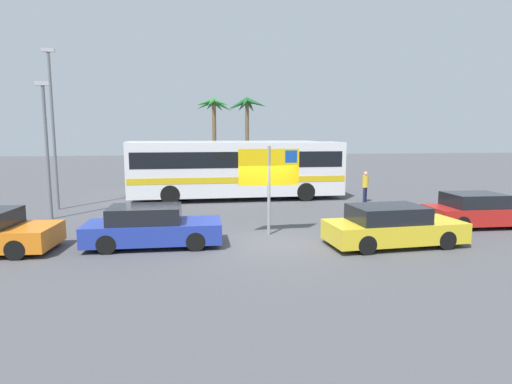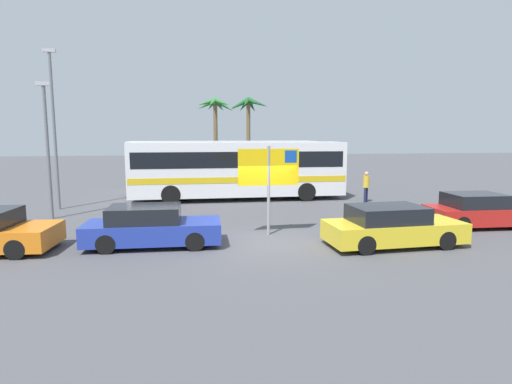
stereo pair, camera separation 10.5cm
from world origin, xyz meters
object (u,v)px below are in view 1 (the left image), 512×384
bus_front_coach (237,167)px  ferry_sign (270,171)px  car_blue (152,227)px  car_red (477,211)px  car_yellow (392,226)px  bus_rear_coach (222,163)px  pedestrian_near_sign (365,184)px

bus_front_coach → ferry_sign: bearing=-88.1°
car_blue → car_red: same height
bus_front_coach → car_yellow: bus_front_coach is taller
bus_front_coach → car_yellow: (3.92, -10.42, -1.15)m
car_yellow → car_red: bearing=21.5°
car_red → car_yellow: bearing=-153.7°
ferry_sign → car_yellow: bearing=-32.0°
bus_rear_coach → car_red: 15.04m
bus_front_coach → pedestrian_near_sign: 6.98m
ferry_sign → bus_front_coach: bearing=89.5°
bus_rear_coach → ferry_sign: size_ratio=3.64×
bus_front_coach → car_blue: bus_front_coach is taller
pedestrian_near_sign → bus_rear_coach: bearing=10.8°
car_yellow → car_red: (4.65, 2.14, -0.00)m
car_blue → pedestrian_near_sign: size_ratio=2.64×
car_red → pedestrian_near_sign: pedestrian_near_sign is taller
pedestrian_near_sign → car_yellow: bearing=121.0°
bus_rear_coach → car_red: size_ratio=2.93×
bus_front_coach → car_blue: size_ratio=2.68×
bus_front_coach → pedestrian_near_sign: bearing=-16.7°
car_red → bus_front_coach: bearing=137.6°
bus_rear_coach → car_yellow: size_ratio=2.60×
ferry_sign → car_red: (8.29, 0.06, -1.69)m
ferry_sign → car_blue: ferry_sign is taller
bus_front_coach → car_blue: 10.11m
ferry_sign → pedestrian_near_sign: 9.09m
bus_rear_coach → ferry_sign: 12.01m
car_blue → car_red: bearing=5.9°
bus_front_coach → pedestrian_near_sign: bus_front_coach is taller
car_blue → pedestrian_near_sign: (10.44, 7.30, 0.33)m
bus_rear_coach → car_yellow: bus_rear_coach is taller
pedestrian_near_sign → car_blue: bearing=83.9°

